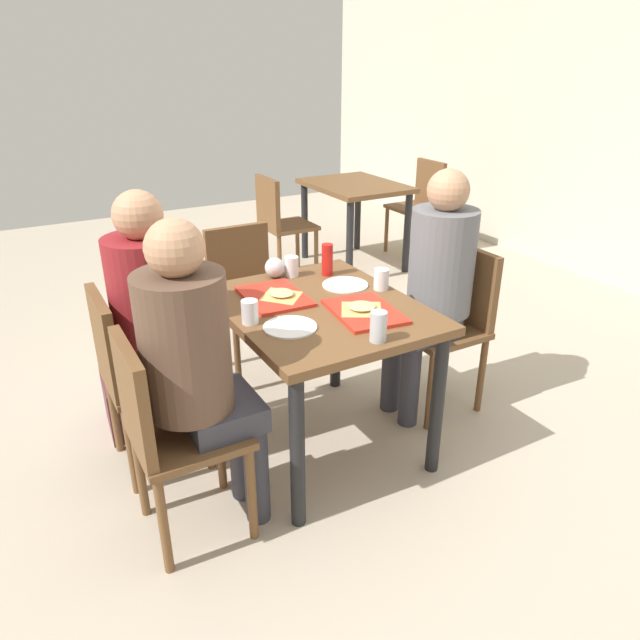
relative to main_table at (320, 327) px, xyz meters
The scene contains 25 objects.
ground_plane 0.64m from the main_table, ahead, with size 10.00×10.00×0.02m, color #B7A893.
main_table is the anchor object (origin of this frame).
chair_near_left 0.83m from the main_table, 107.37° to the right, with size 0.40×0.40×0.86m.
chair_near_right 0.83m from the main_table, 72.63° to the right, with size 0.40×0.40×0.86m.
chair_far_side 0.80m from the main_table, 90.00° to the left, with size 0.40×0.40×0.86m.
chair_left_end 0.89m from the main_table, behind, with size 0.40×0.40×0.86m.
person_in_red 0.70m from the main_table, 110.83° to the right, with size 0.32×0.42×1.27m.
person_in_brown_jacket 0.70m from the main_table, 69.17° to the right, with size 0.32×0.42×1.27m.
person_far_side 0.66m from the main_table, 90.00° to the left, with size 0.32×0.42×1.27m.
tray_red_near 0.25m from the main_table, 140.62° to the right, with size 0.36×0.26×0.02m, color red.
tray_red_far 0.24m from the main_table, 35.13° to the left, with size 0.36×0.26×0.02m, color red.
paper_plate_center 0.29m from the main_table, 123.61° to the left, with size 0.22×0.22×0.01m, color white.
paper_plate_near_edge 0.29m from the main_table, 56.39° to the right, with size 0.22×0.22×0.01m, color white.
pizza_slice_a 0.23m from the main_table, 140.28° to the right, with size 0.18×0.16×0.02m.
pizza_slice_b 0.24m from the main_table, 34.87° to the left, with size 0.20×0.21×0.02m.
plastic_cup_a 0.38m from the main_table, 94.10° to the left, with size 0.07×0.07×0.10m, color white.
plastic_cup_b 0.38m from the main_table, 85.90° to the right, with size 0.07×0.07×0.10m, color white.
plastic_cup_c 0.43m from the main_table, behind, with size 0.07×0.07×0.10m, color white.
soda_can 0.45m from the main_table, ahead, with size 0.07×0.07×0.12m, color #B7BCC6.
condiment_bottle 0.43m from the main_table, 145.22° to the left, with size 0.06×0.06×0.16m, color red.
foil_bundle 0.45m from the main_table, behind, with size 0.10×0.10×0.10m, color silver.
handbag 1.11m from the main_table, 126.55° to the right, with size 0.32×0.16×0.28m, color #592D38.
background_table 2.70m from the main_table, 144.12° to the left, with size 0.90×0.70×0.73m.
background_chair_near 2.35m from the main_table, 158.78° to the left, with size 0.40×0.40×0.86m.
background_chair_far 3.19m from the main_table, 133.37° to the left, with size 0.40×0.40×0.86m.
Camera 1 is at (2.08, -1.17, 1.74)m, focal length 32.84 mm.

